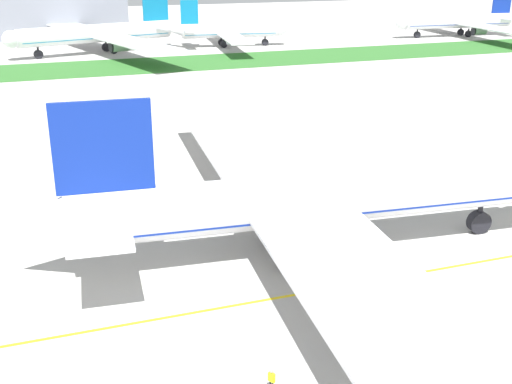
# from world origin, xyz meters

# --- Properties ---
(ground_plane) EXTENTS (600.00, 600.00, 0.00)m
(ground_plane) POSITION_xyz_m (0.00, 0.00, 0.00)
(ground_plane) COLOR #ADAAA5
(ground_plane) RESTS_ON ground
(apron_taxi_line) EXTENTS (280.00, 0.36, 0.01)m
(apron_taxi_line) POSITION_xyz_m (0.00, -3.71, 0.00)
(apron_taxi_line) COLOR yellow
(apron_taxi_line) RESTS_ON ground
(grass_median_strip) EXTENTS (320.00, 24.00, 0.10)m
(grass_median_strip) POSITION_xyz_m (0.00, 114.72, 0.05)
(grass_median_strip) COLOR #2D6628
(grass_median_strip) RESTS_ON ground
(airliner_foreground) EXTENTS (53.55, 86.59, 15.52)m
(airliner_foreground) POSITION_xyz_m (-2.43, 3.43, 5.27)
(airliner_foreground) COLOR white
(airliner_foreground) RESTS_ON ground
(ground_crew_marshaller_front) EXTENTS (0.53, 0.46, 1.74)m
(ground_crew_marshaller_front) POSITION_xyz_m (-1.29, -19.45, 1.06)
(ground_crew_marshaller_front) COLOR black
(ground_crew_marshaller_front) RESTS_ON ground
(ground_crew_wingwalker_starboard) EXTENTS (0.43, 0.54, 1.69)m
(ground_crew_wingwalker_starboard) POSITION_xyz_m (-13.09, -14.93, 1.03)
(ground_crew_wingwalker_starboard) COLOR black
(ground_crew_wingwalker_starboard) RESTS_ON ground
(parked_airliner_far_centre) EXTENTS (50.49, 82.11, 15.71)m
(parked_airliner_far_centre) POSITION_xyz_m (-5.59, 139.09, 5.34)
(parked_airliner_far_centre) COLOR white
(parked_airliner_far_centre) RESTS_ON ground
(parked_airliner_far_right) EXTENTS (35.35, 55.03, 13.50)m
(parked_airliner_far_right) POSITION_xyz_m (31.66, 140.27, 4.57)
(parked_airliner_far_right) COLOR white
(parked_airliner_far_right) RESTS_ON ground
(parked_airliner_far_outer) EXTENTS (45.69, 73.10, 14.23)m
(parked_airliner_far_outer) POSITION_xyz_m (110.79, 138.37, 4.83)
(parked_airliner_far_outer) COLOR white
(parked_airliner_far_outer) RESTS_ON ground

